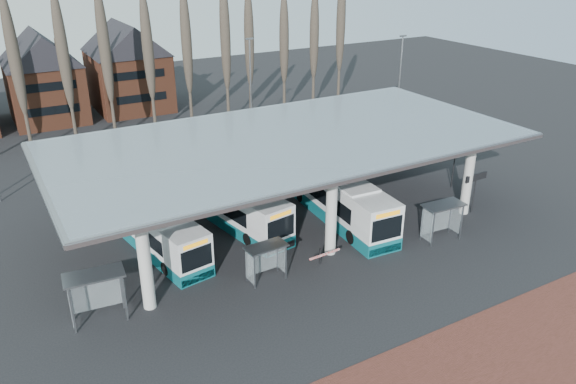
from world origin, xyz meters
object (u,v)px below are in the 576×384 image
bus_0 (153,228)px  bus_1 (230,202)px  shelter_1 (265,254)px  shelter_2 (441,213)px  bus_2 (337,197)px  shelter_0 (95,286)px

bus_0 → bus_1: bearing=0.0°
bus_0 → shelter_1: size_ratio=4.41×
bus_1 → shelter_2: 14.68m
bus_2 → shelter_0: (-18.02, -3.89, 0.47)m
bus_1 → bus_0: bearing=179.9°
shelter_0 → shelter_1: 9.61m
shelter_0 → shelter_2: shelter_0 is taller
bus_1 → bus_2: bus_2 is taller
shelter_2 → shelter_0: bearing=177.6°
bus_0 → shelter_2: 19.18m
shelter_0 → shelter_1: size_ratio=1.26×
shelter_2 → shelter_1: bearing=177.3°
bus_0 → bus_1: (5.97, 0.98, 0.07)m
bus_0 → shelter_0: (-4.98, -6.08, 0.64)m
bus_0 → bus_2: bus_2 is taller
shelter_0 → shelter_2: size_ratio=1.10×
bus_0 → shelter_2: bus_0 is taller
shelter_0 → bus_0: bearing=56.4°
bus_0 → shelter_0: size_ratio=3.49×
bus_1 → bus_2: bearing=-33.6°
bus_2 → shelter_0: bearing=-164.0°
bus_1 → shelter_1: bus_1 is taller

